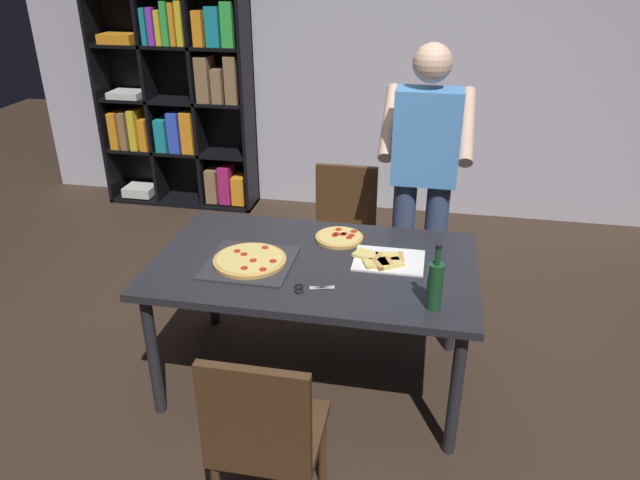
{
  "coord_description": "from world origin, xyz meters",
  "views": [
    {
      "loc": [
        0.55,
        -2.66,
        2.2
      ],
      "look_at": [
        0.0,
        0.15,
        0.8
      ],
      "focal_mm": 33.45,
      "sensor_mm": 36.0,
      "label": 1
    }
  ],
  "objects_px": {
    "bookshelf": "(180,100)",
    "pepperoni_pizza_on_tray": "(250,261)",
    "person_serving_pizza": "(424,173)",
    "second_pizza_plain": "(339,237)",
    "dining_table": "(315,273)",
    "kitchen_scissors": "(307,288)",
    "chair_near_camera": "(264,433)",
    "chair_far_side": "(343,225)",
    "wine_bottle": "(435,284)"
  },
  "relations": [
    {
      "from": "bookshelf",
      "to": "pepperoni_pizza_on_tray",
      "type": "bearing_deg",
      "value": -60.43
    },
    {
      "from": "person_serving_pizza",
      "to": "second_pizza_plain",
      "type": "height_order",
      "value": "person_serving_pizza"
    },
    {
      "from": "pepperoni_pizza_on_tray",
      "to": "second_pizza_plain",
      "type": "bearing_deg",
      "value": 42.48
    },
    {
      "from": "dining_table",
      "to": "kitchen_scissors",
      "type": "relative_size",
      "value": 8.36
    },
    {
      "from": "person_serving_pizza",
      "to": "kitchen_scissors",
      "type": "bearing_deg",
      "value": -115.03
    },
    {
      "from": "chair_near_camera",
      "to": "chair_far_side",
      "type": "height_order",
      "value": "same"
    },
    {
      "from": "kitchen_scissors",
      "to": "second_pizza_plain",
      "type": "height_order",
      "value": "second_pizza_plain"
    },
    {
      "from": "dining_table",
      "to": "chair_near_camera",
      "type": "height_order",
      "value": "chair_near_camera"
    },
    {
      "from": "dining_table",
      "to": "pepperoni_pizza_on_tray",
      "type": "bearing_deg",
      "value": -164.54
    },
    {
      "from": "bookshelf",
      "to": "kitchen_scissors",
      "type": "distance_m",
      "value": 3.19
    },
    {
      "from": "dining_table",
      "to": "chair_near_camera",
      "type": "distance_m",
      "value": 1.0
    },
    {
      "from": "pepperoni_pizza_on_tray",
      "to": "person_serving_pizza",
      "type": "bearing_deg",
      "value": 45.77
    },
    {
      "from": "pepperoni_pizza_on_tray",
      "to": "second_pizza_plain",
      "type": "relative_size",
      "value": 1.64
    },
    {
      "from": "dining_table",
      "to": "chair_far_side",
      "type": "distance_m",
      "value": 1.0
    },
    {
      "from": "wine_bottle",
      "to": "pepperoni_pizza_on_tray",
      "type": "bearing_deg",
      "value": 165.46
    },
    {
      "from": "chair_far_side",
      "to": "bookshelf",
      "type": "height_order",
      "value": "bookshelf"
    },
    {
      "from": "dining_table",
      "to": "kitchen_scissors",
      "type": "height_order",
      "value": "kitchen_scissors"
    },
    {
      "from": "pepperoni_pizza_on_tray",
      "to": "second_pizza_plain",
      "type": "height_order",
      "value": "pepperoni_pizza_on_tray"
    },
    {
      "from": "person_serving_pizza",
      "to": "second_pizza_plain",
      "type": "distance_m",
      "value": 0.69
    },
    {
      "from": "bookshelf",
      "to": "kitchen_scissors",
      "type": "relative_size",
      "value": 9.82
    },
    {
      "from": "bookshelf",
      "to": "pepperoni_pizza_on_tray",
      "type": "relative_size",
      "value": 4.48
    },
    {
      "from": "dining_table",
      "to": "wine_bottle",
      "type": "relative_size",
      "value": 5.25
    },
    {
      "from": "chair_far_side",
      "to": "second_pizza_plain",
      "type": "xyz_separation_m",
      "value": [
        0.08,
        -0.71,
        0.25
      ]
    },
    {
      "from": "kitchen_scissors",
      "to": "dining_table",
      "type": "bearing_deg",
      "value": 94.52
    },
    {
      "from": "chair_near_camera",
      "to": "chair_far_side",
      "type": "xyz_separation_m",
      "value": [
        0.0,
        1.97,
        0.0
      ]
    },
    {
      "from": "person_serving_pizza",
      "to": "wine_bottle",
      "type": "bearing_deg",
      "value": -84.81
    },
    {
      "from": "chair_far_side",
      "to": "pepperoni_pizza_on_tray",
      "type": "relative_size",
      "value": 2.07
    },
    {
      "from": "dining_table",
      "to": "second_pizza_plain",
      "type": "xyz_separation_m",
      "value": [
        0.08,
        0.28,
        0.08
      ]
    },
    {
      "from": "wine_bottle",
      "to": "second_pizza_plain",
      "type": "relative_size",
      "value": 1.19
    },
    {
      "from": "wine_bottle",
      "to": "kitchen_scissors",
      "type": "bearing_deg",
      "value": 175.42
    },
    {
      "from": "chair_near_camera",
      "to": "bookshelf",
      "type": "relative_size",
      "value": 0.46
    },
    {
      "from": "chair_near_camera",
      "to": "kitchen_scissors",
      "type": "xyz_separation_m",
      "value": [
        0.02,
        0.7,
        0.24
      ]
    },
    {
      "from": "chair_near_camera",
      "to": "bookshelf",
      "type": "distance_m",
      "value": 3.81
    },
    {
      "from": "dining_table",
      "to": "chair_far_side",
      "type": "bearing_deg",
      "value": 90.0
    },
    {
      "from": "second_pizza_plain",
      "to": "chair_near_camera",
      "type": "bearing_deg",
      "value": -93.77
    },
    {
      "from": "pepperoni_pizza_on_tray",
      "to": "second_pizza_plain",
      "type": "distance_m",
      "value": 0.55
    },
    {
      "from": "person_serving_pizza",
      "to": "wine_bottle",
      "type": "relative_size",
      "value": 5.54
    },
    {
      "from": "kitchen_scissors",
      "to": "bookshelf",
      "type": "bearing_deg",
      "value": 123.2
    },
    {
      "from": "pepperoni_pizza_on_tray",
      "to": "wine_bottle",
      "type": "xyz_separation_m",
      "value": [
        0.93,
        -0.24,
        0.1
      ]
    },
    {
      "from": "chair_near_camera",
      "to": "second_pizza_plain",
      "type": "distance_m",
      "value": 1.29
    },
    {
      "from": "pepperoni_pizza_on_tray",
      "to": "kitchen_scissors",
      "type": "bearing_deg",
      "value": -29.62
    },
    {
      "from": "bookshelf",
      "to": "pepperoni_pizza_on_tray",
      "type": "xyz_separation_m",
      "value": [
        1.4,
        -2.47,
        -0.21
      ]
    },
    {
      "from": "chair_near_camera",
      "to": "chair_far_side",
      "type": "relative_size",
      "value": 1.0
    },
    {
      "from": "wine_bottle",
      "to": "kitchen_scissors",
      "type": "distance_m",
      "value": 0.6
    },
    {
      "from": "dining_table",
      "to": "pepperoni_pizza_on_tray",
      "type": "relative_size",
      "value": 3.81
    },
    {
      "from": "bookshelf",
      "to": "second_pizza_plain",
      "type": "bearing_deg",
      "value": -49.32
    },
    {
      "from": "bookshelf",
      "to": "kitchen_scissors",
      "type": "height_order",
      "value": "bookshelf"
    },
    {
      "from": "wine_bottle",
      "to": "person_serving_pizza",
      "type": "bearing_deg",
      "value": 95.19
    },
    {
      "from": "bookshelf",
      "to": "dining_table",
      "type": "bearing_deg",
      "value": -54.14
    },
    {
      "from": "bookshelf",
      "to": "wine_bottle",
      "type": "height_order",
      "value": "bookshelf"
    }
  ]
}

